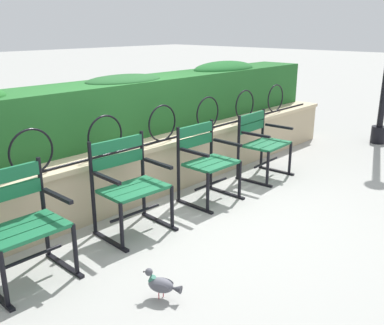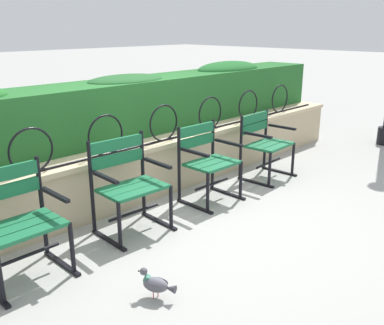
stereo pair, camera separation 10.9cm
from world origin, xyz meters
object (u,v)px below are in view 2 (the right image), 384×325
(park_chair_leftmost, at_px, (18,220))
(pigeon_near_chairs, at_px, (156,284))
(park_chair_centre_right, at_px, (207,160))
(park_chair_rightmost, at_px, (264,143))
(park_chair_centre_left, at_px, (128,183))

(park_chair_leftmost, xyz_separation_m, pigeon_near_chairs, (0.52, -0.97, -0.36))
(pigeon_near_chairs, bearing_deg, park_chair_leftmost, 118.15)
(park_chair_centre_right, xyz_separation_m, park_chair_rightmost, (1.07, -0.01, -0.00))
(park_chair_leftmost, relative_size, pigeon_near_chairs, 3.16)
(park_chair_leftmost, bearing_deg, park_chair_centre_right, 0.49)
(park_chair_centre_right, relative_size, pigeon_near_chairs, 3.05)
(park_chair_centre_left, distance_m, pigeon_near_chairs, 1.22)
(park_chair_leftmost, distance_m, park_chair_centre_left, 1.08)
(park_chair_rightmost, xyz_separation_m, pigeon_near_chairs, (-2.71, -0.98, -0.34))
(park_chair_centre_right, distance_m, pigeon_near_chairs, 1.95)
(park_chair_rightmost, distance_m, pigeon_near_chairs, 2.90)
(park_chair_leftmost, bearing_deg, park_chair_rightmost, 0.09)
(park_chair_rightmost, height_order, pigeon_near_chairs, park_chair_rightmost)
(park_chair_rightmost, bearing_deg, park_chair_leftmost, -179.91)
(park_chair_centre_right, bearing_deg, pigeon_near_chairs, -148.76)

